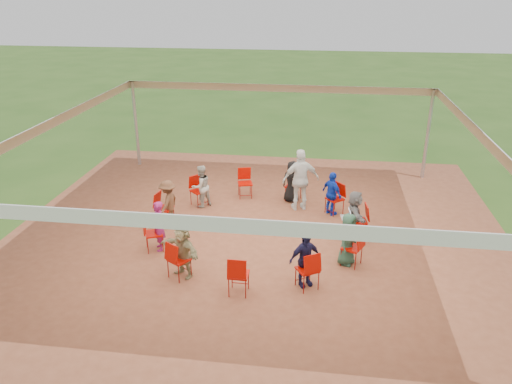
# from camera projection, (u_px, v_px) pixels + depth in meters

# --- Properties ---
(ground) EXTENTS (80.00, 80.00, 0.00)m
(ground) POSITION_uv_depth(u_px,v_px,m) (257.00, 236.00, 13.02)
(ground) COLOR #2E5019
(ground) RESTS_ON ground
(dirt_patch) EXTENTS (13.00, 13.00, 0.00)m
(dirt_patch) POSITION_uv_depth(u_px,v_px,m) (257.00, 236.00, 13.02)
(dirt_patch) COLOR brown
(dirt_patch) RESTS_ON ground
(tent) EXTENTS (10.33, 10.33, 3.00)m
(tent) POSITION_uv_depth(u_px,v_px,m) (257.00, 150.00, 12.11)
(tent) COLOR #B2B2B7
(tent) RESTS_ON ground
(chair_0) EXTENTS (0.49, 0.47, 0.90)m
(chair_0) POSITION_uv_depth(u_px,v_px,m) (359.00, 221.00, 12.83)
(chair_0) COLOR #B50A00
(chair_0) RESTS_ON ground
(chair_1) EXTENTS (0.61, 0.60, 0.90)m
(chair_1) POSITION_uv_depth(u_px,v_px,m) (335.00, 199.00, 14.14)
(chair_1) COLOR #B50A00
(chair_1) RESTS_ON ground
(chair_2) EXTENTS (0.53, 0.54, 0.90)m
(chair_2) POSITION_uv_depth(u_px,v_px,m) (293.00, 186.00, 15.04)
(chair_2) COLOR #B50A00
(chair_2) RESTS_ON ground
(chair_3) EXTENTS (0.52, 0.54, 0.90)m
(chair_3) POSITION_uv_depth(u_px,v_px,m) (245.00, 183.00, 15.24)
(chair_3) COLOR #B50A00
(chair_3) RESTS_ON ground
(chair_4) EXTENTS (0.61, 0.61, 0.90)m
(chair_4) POSITION_uv_depth(u_px,v_px,m) (199.00, 191.00, 14.69)
(chair_4) COLOR #B50A00
(chair_4) RESTS_ON ground
(chair_5) EXTENTS (0.50, 0.48, 0.90)m
(chair_5) POSITION_uv_depth(u_px,v_px,m) (165.00, 209.00, 13.54)
(chair_5) COLOR #B50A00
(chair_5) RESTS_ON ground
(chair_6) EXTENTS (0.57, 0.56, 0.90)m
(chair_6) POSITION_uv_depth(u_px,v_px,m) (154.00, 234.00, 12.18)
(chair_6) COLOR #B50A00
(chair_6) RESTS_ON ground
(chair_7) EXTENTS (0.59, 0.60, 0.90)m
(chair_7) POSITION_uv_depth(u_px,v_px,m) (179.00, 260.00, 11.03)
(chair_7) COLOR #B50A00
(chair_7) RESTS_ON ground
(chair_8) EXTENTS (0.43, 0.45, 0.90)m
(chair_8) POSITION_uv_depth(u_px,v_px,m) (239.00, 275.00, 10.46)
(chair_8) COLOR #B50A00
(chair_8) RESTS_ON ground
(chair_9) EXTENTS (0.59, 0.60, 0.90)m
(chair_9) POSITION_uv_depth(u_px,v_px,m) (307.00, 270.00, 10.64)
(chair_9) COLOR #B50A00
(chair_9) RESTS_ON ground
(chair_10) EXTENTS (0.58, 0.57, 0.90)m
(chair_10) POSITION_uv_depth(u_px,v_px,m) (352.00, 248.00, 11.53)
(chair_10) COLOR #B50A00
(chair_10) RESTS_ON ground
(person_seated_0) EXTENTS (0.59, 1.22, 1.27)m
(person_seated_0) POSITION_uv_depth(u_px,v_px,m) (354.00, 214.00, 12.76)
(person_seated_0) COLOR slate
(person_seated_0) RESTS_ON ground
(person_seated_1) EXTENTS (0.77, 0.81, 1.27)m
(person_seated_1) POSITION_uv_depth(u_px,v_px,m) (332.00, 194.00, 14.01)
(person_seated_1) COLOR #1033B6
(person_seated_1) RESTS_ON ground
(person_seated_2) EXTENTS (0.69, 0.51, 1.27)m
(person_seated_2) POSITION_uv_depth(u_px,v_px,m) (292.00, 182.00, 14.87)
(person_seated_2) COLOR black
(person_seated_2) RESTS_ON ground
(person_seated_3) EXTENTS (0.68, 0.70, 1.27)m
(person_seated_3) POSITION_uv_depth(u_px,v_px,m) (201.00, 186.00, 14.53)
(person_seated_3) COLOR #B1AE9F
(person_seated_3) RESTS_ON ground
(person_seated_4) EXTENTS (0.53, 0.87, 1.27)m
(person_seated_4) POSITION_uv_depth(u_px,v_px,m) (168.00, 203.00, 13.44)
(person_seated_4) COLOR brown
(person_seated_4) RESTS_ON ground
(person_seated_5) EXTENTS (0.46, 0.55, 1.27)m
(person_seated_5) POSITION_uv_depth(u_px,v_px,m) (158.00, 226.00, 12.14)
(person_seated_5) COLOR #8D1B5B
(person_seated_5) RESTS_ON ground
(person_seated_6) EXTENTS (1.22, 1.02, 1.27)m
(person_seated_6) POSITION_uv_depth(u_px,v_px,m) (183.00, 250.00, 11.04)
(person_seated_6) COLOR #9C9161
(person_seated_6) RESTS_ON ground
(person_seated_7) EXTENTS (0.83, 0.72, 1.27)m
(person_seated_7) POSITION_uv_depth(u_px,v_px,m) (305.00, 259.00, 10.67)
(person_seated_7) COLOR #1B193D
(person_seated_7) RESTS_ON ground
(person_seated_8) EXTENTS (0.58, 0.71, 1.27)m
(person_seated_8) POSITION_uv_depth(u_px,v_px,m) (348.00, 239.00, 11.51)
(person_seated_8) COLOR #294E39
(person_seated_8) RESTS_ON ground
(standing_person) EXTENTS (1.18, 0.85, 1.82)m
(standing_person) POSITION_uv_depth(u_px,v_px,m) (301.00, 180.00, 14.25)
(standing_person) COLOR silver
(standing_person) RESTS_ON ground
(cable_coil) EXTENTS (0.39, 0.39, 0.03)m
(cable_coil) POSITION_uv_depth(u_px,v_px,m) (293.00, 231.00, 13.26)
(cable_coil) COLOR black
(cable_coil) RESTS_ON ground
(laptop) EXTENTS (0.32, 0.38, 0.24)m
(laptop) POSITION_uv_depth(u_px,v_px,m) (348.00, 215.00, 12.77)
(laptop) COLOR #B7B7BC
(laptop) RESTS_ON ground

